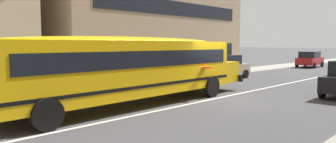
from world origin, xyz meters
TOP-DOWN VIEW (x-y plane):
  - ground_plane at (0.00, 0.00)m, footprint 400.00×400.00m
  - sidewalk_far at (0.00, 7.07)m, footprint 120.00×3.00m
  - lane_centreline at (0.00, 0.00)m, footprint 110.00×0.16m
  - school_bus at (-3.59, 1.49)m, footprint 12.02×2.85m
  - parked_car_beige_near_corner at (6.87, 4.32)m, footprint 3.96×2.00m
  - parked_car_red_by_entrance at (22.17, 4.13)m, footprint 3.99×2.05m

SIDE VIEW (x-z plane):
  - ground_plane at x=0.00m, z-range 0.00..0.00m
  - lane_centreline at x=0.00m, z-range 0.00..0.01m
  - sidewalk_far at x=0.00m, z-range 0.00..0.01m
  - parked_car_beige_near_corner at x=6.87m, z-range 0.02..1.66m
  - parked_car_red_by_entrance at x=22.17m, z-range 0.02..1.66m
  - school_bus at x=-3.59m, z-range 0.25..2.93m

